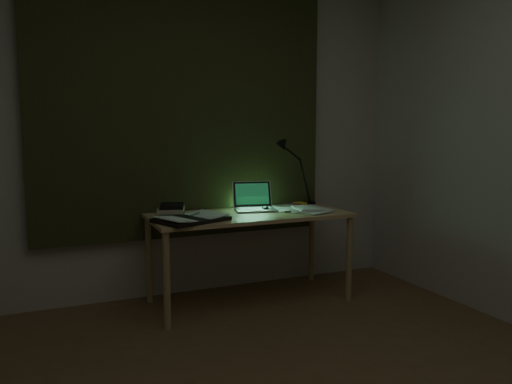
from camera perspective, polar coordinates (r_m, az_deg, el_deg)
wall_back at (r=3.80m, az=-8.29°, el=7.04°), size 3.50×0.00×2.50m
curtain at (r=3.77m, az=-8.18°, el=10.09°), size 2.20×0.06×2.00m
desk at (r=3.66m, az=-0.75°, el=-7.49°), size 1.43×0.62×0.65m
laptop at (r=3.70m, az=-0.05°, el=-0.52°), size 0.36×0.39×0.21m
open_textbook at (r=3.31m, az=-7.44°, el=-3.01°), size 0.52×0.45×0.04m
book_stack at (r=3.55m, az=-9.63°, el=-1.99°), size 0.21×0.24×0.09m
loose_papers at (r=3.75m, az=4.87°, el=-1.95°), size 0.42×0.44×0.02m
mouse at (r=3.73m, az=1.07°, el=-1.88°), size 0.08×0.10×0.03m
sticky_yellow at (r=4.04m, az=5.05°, el=-1.33°), size 0.10×0.10×0.02m
sticky_pink at (r=3.99m, az=4.65°, el=-1.45°), size 0.10×0.10×0.02m
desk_lamp at (r=4.07m, az=6.23°, el=2.11°), size 0.38×0.32×0.50m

